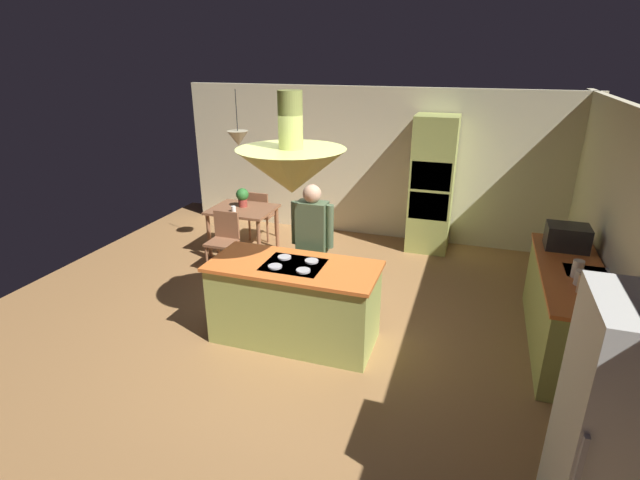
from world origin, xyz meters
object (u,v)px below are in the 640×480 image
Objects in this scene: dining_table at (243,215)px; canister_tea at (578,269)px; chair_facing_island at (224,237)px; refrigerator at (629,441)px; chair_by_back_wall at (260,212)px; cup_on_table at (234,209)px; oven_tower at (432,185)px; microwave_on_counter at (567,237)px; canister_flour at (584,284)px; kitchen_island at (294,302)px; person_at_island at (312,241)px; potted_plant_on_table at (242,196)px; canister_sugar at (580,278)px.

canister_tea is (4.54, -1.47, 0.37)m from dining_table.
refrigerator is at bearing -35.19° from chair_facing_island.
chair_by_back_wall reaches higher than cup_on_table.
oven_tower is at bearing 25.32° from cup_on_table.
chair_by_back_wall is at bearing 164.19° from microwave_on_counter.
canister_flour is (0.04, 1.97, 0.11)m from refrigerator.
microwave_on_counter is (1.74, -1.80, -0.02)m from oven_tower.
kitchen_island is 1.13× the size of person_at_island.
canister_flour is at bearing 5.35° from kitchen_island.
potted_plant_on_table is at bearing 139.38° from refrigerator.
chair_facing_island is at bearing 90.00° from chair_by_back_wall.
canister_tea is at bearing 90.00° from canister_flour.
canister_tea is (4.58, -1.27, 0.21)m from cup_on_table.
dining_table is 1.13× the size of chair_by_back_wall.
microwave_on_counter reaches higher than dining_table.
oven_tower reaches higher than refrigerator.
refrigerator reaches higher than kitchen_island.
microwave_on_counter reaches higher than canister_sugar.
dining_table is (-4.50, 3.80, -0.26)m from refrigerator.
refrigerator is 5.52m from chair_facing_island.
person_at_island is 10.89× the size of canister_sugar.
microwave_on_counter is at bearing 164.19° from chair_by_back_wall.
chair_facing_island reaches higher than cup_on_table.
canister_sugar is (4.54, -1.03, 0.50)m from chair_facing_island.
oven_tower reaches higher than microwave_on_counter.
oven_tower is 3.06m from dining_table.
cup_on_table is at bearing -92.07° from potted_plant_on_table.
potted_plant_on_table reaches higher than chair_facing_island.
chair_facing_island is at bearing 167.25° from canister_sugar.
chair_by_back_wall is at bearing 155.17° from canister_tea.
cup_on_table is (-0.04, -0.83, 0.30)m from chair_by_back_wall.
oven_tower is 3.16m from cup_on_table.
canister_flour is (4.54, -2.46, 0.51)m from chair_by_back_wall.
dining_table is 4.91m from canister_flour.
oven_tower is at bearing 120.30° from canister_flour.
potted_plant_on_table is 1.64× the size of canister_tea.
dining_table is 3.29× the size of potted_plant_on_table.
dining_table is 0.26m from cup_on_table.
dining_table is 2.14× the size of microwave_on_counter.
canister_flour reaches higher than potted_plant_on_table.
potted_plant_on_table is (-0.03, -0.54, 0.42)m from chair_by_back_wall.
canister_flour is 1.19× the size of canister_sugar.
canister_tea is at bearing -10.57° from chair_facing_island.
cup_on_table is at bearing 174.31° from microwave_on_counter.
person_at_island is (-0.03, 0.69, 0.47)m from kitchen_island.
person_at_island reaches higher than canister_tea.
kitchen_island is 0.85× the size of oven_tower.
oven_tower reaches higher than chair_by_back_wall.
kitchen_island is at bearing -51.01° from dining_table.
refrigerator is (2.80, -1.70, 0.44)m from kitchen_island.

